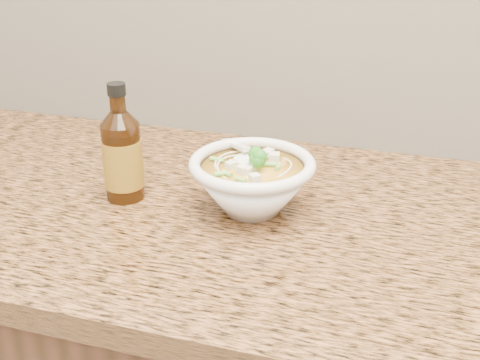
% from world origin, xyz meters
% --- Properties ---
extents(counter_slab, '(4.00, 0.68, 0.04)m').
position_xyz_m(counter_slab, '(0.00, 1.68, 0.88)').
color(counter_slab, '#955E36').
rests_on(counter_slab, cabinet).
extents(soup_bowl, '(0.20, 0.20, 0.11)m').
position_xyz_m(soup_bowl, '(-0.18, 1.66, 0.95)').
color(soup_bowl, white).
rests_on(soup_bowl, counter_slab).
extents(hot_sauce_bottle, '(0.08, 0.08, 0.20)m').
position_xyz_m(hot_sauce_bottle, '(-0.40, 1.64, 0.97)').
color(hot_sauce_bottle, '#3E1F08').
rests_on(hot_sauce_bottle, counter_slab).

